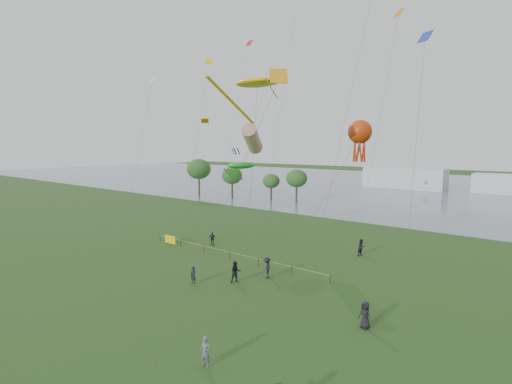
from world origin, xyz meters
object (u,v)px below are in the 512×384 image
Objects in this scene: fence at (191,244)px; kite_stingray at (257,83)px; kite_flyer at (205,352)px; kite_octopus at (360,133)px.

kite_stingray is (6.92, 3.79, 18.37)m from fence.
kite_stingray is at bearing 28.67° from fence.
kite_stingray is at bearing 108.09° from kite_flyer.
kite_flyer is 0.09× the size of kite_stingray.
kite_stingray reaches higher than fence.
kite_octopus reaches higher than kite_flyer.
fence is 22.86m from kite_octopus.
kite_flyer is at bearing -47.95° from kite_stingray.
kite_octopus is at bearing 17.47° from fence.
kite_stingray is 12.55m from kite_octopus.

